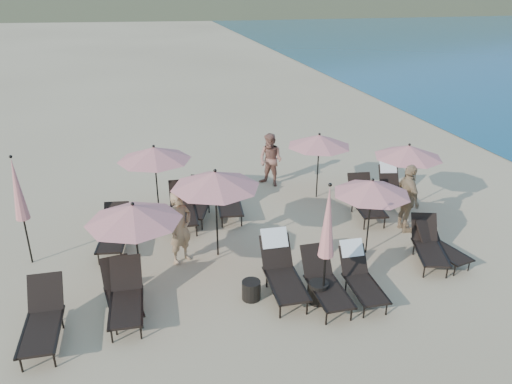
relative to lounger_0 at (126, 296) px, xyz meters
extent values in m
plane|color=#D6BA8C|center=(4.30, -0.39, -0.47)|extent=(800.00, 800.00, 0.00)
cube|color=black|center=(-0.02, -0.29, -0.10)|extent=(0.72, 1.29, 0.05)
cube|color=black|center=(0.03, 0.55, 0.21)|extent=(0.68, 0.51, 0.65)
cylinder|color=black|center=(-0.32, -0.80, -0.29)|extent=(0.04, 0.04, 0.36)
cylinder|color=black|center=(-0.26, 0.28, -0.29)|extent=(0.04, 0.04, 0.36)
cylinder|color=black|center=(0.23, -0.83, -0.29)|extent=(0.04, 0.04, 0.36)
cylinder|color=black|center=(0.29, 0.25, -0.29)|extent=(0.04, 0.04, 0.36)
cube|color=black|center=(-0.33, -0.22, -0.09)|extent=(0.12, 1.42, 0.04)
cube|color=black|center=(0.30, -0.26, -0.09)|extent=(0.12, 1.42, 0.04)
cube|color=black|center=(-0.06, -0.06, -0.13)|extent=(0.78, 1.26, 0.05)
cube|color=black|center=(-0.18, 0.72, 0.16)|extent=(0.67, 0.53, 0.61)
cylinder|color=black|center=(-0.23, -0.58, -0.30)|extent=(0.04, 0.04, 0.33)
cylinder|color=black|center=(-0.39, 0.41, -0.30)|extent=(0.04, 0.04, 0.33)
cylinder|color=black|center=(0.27, -0.51, -0.30)|extent=(0.04, 0.04, 0.33)
cylinder|color=black|center=(0.11, 0.49, -0.30)|extent=(0.04, 0.04, 0.33)
cube|color=black|center=(-0.36, -0.06, -0.12)|extent=(0.24, 1.31, 0.04)
cube|color=black|center=(0.22, 0.03, -0.12)|extent=(0.24, 1.31, 0.04)
cube|color=black|center=(3.34, -0.35, -0.08)|extent=(0.73, 1.36, 0.06)
cube|color=black|center=(3.37, 0.55, 0.25)|extent=(0.71, 0.53, 0.69)
cylinder|color=black|center=(3.03, -0.90, -0.28)|extent=(0.04, 0.04, 0.38)
cylinder|color=black|center=(3.07, 0.25, -0.28)|extent=(0.04, 0.04, 0.38)
cylinder|color=black|center=(3.61, -0.92, -0.28)|extent=(0.04, 0.04, 0.38)
cylinder|color=black|center=(3.65, 0.23, -0.28)|extent=(0.04, 0.04, 0.38)
cube|color=black|center=(3.01, -0.28, -0.07)|extent=(0.09, 1.51, 0.04)
cube|color=black|center=(3.68, -0.30, -0.07)|extent=(0.09, 1.51, 0.04)
cube|color=white|center=(3.37, 0.71, 0.51)|extent=(0.61, 0.33, 0.42)
cube|color=black|center=(4.15, -0.81, -0.10)|extent=(0.66, 1.26, 0.05)
cube|color=black|center=(4.15, 0.03, 0.21)|extent=(0.65, 0.48, 0.65)
cylinder|color=black|center=(3.87, -1.33, -0.29)|extent=(0.04, 0.04, 0.36)
cylinder|color=black|center=(3.88, -0.26, -0.29)|extent=(0.04, 0.04, 0.36)
cylinder|color=black|center=(4.42, -1.34, -0.29)|extent=(0.04, 0.04, 0.36)
cylinder|color=black|center=(4.42, -0.26, -0.29)|extent=(0.04, 0.04, 0.36)
cube|color=black|center=(3.83, -0.76, -0.09)|extent=(0.05, 1.41, 0.04)
cube|color=black|center=(4.46, -0.76, -0.09)|extent=(0.05, 1.41, 0.04)
cube|color=black|center=(4.97, -0.86, -0.13)|extent=(0.64, 1.18, 0.05)
cube|color=black|center=(5.00, -0.08, 0.15)|extent=(0.61, 0.46, 0.59)
cylinder|color=black|center=(4.70, -1.33, -0.31)|extent=(0.03, 0.03, 0.33)
cylinder|color=black|center=(4.74, -0.34, -0.31)|extent=(0.03, 0.03, 0.33)
cylinder|color=black|center=(5.20, -1.35, -0.31)|extent=(0.03, 0.03, 0.33)
cylinder|color=black|center=(5.24, -0.36, -0.31)|extent=(0.03, 0.03, 0.33)
cube|color=black|center=(4.69, -0.80, -0.12)|extent=(0.09, 1.30, 0.04)
cube|color=black|center=(5.26, -0.82, -0.12)|extent=(0.09, 1.30, 0.04)
cube|color=white|center=(5.01, 0.06, 0.38)|extent=(0.53, 0.29, 0.36)
cube|color=black|center=(7.60, 0.08, -0.15)|extent=(0.78, 1.18, 0.05)
cube|color=black|center=(7.45, 0.79, 0.12)|extent=(0.64, 0.52, 0.56)
cylinder|color=black|center=(7.46, -0.41, -0.32)|extent=(0.03, 0.03, 0.31)
cylinder|color=black|center=(7.27, 0.50, -0.32)|extent=(0.03, 0.03, 0.31)
cylinder|color=black|center=(7.92, -0.32, -0.32)|extent=(0.03, 0.03, 0.31)
cylinder|color=black|center=(7.73, 0.60, -0.32)|extent=(0.03, 0.03, 0.31)
cube|color=black|center=(7.32, 0.07, -0.14)|extent=(0.29, 1.20, 0.04)
cube|color=black|center=(7.86, 0.18, -0.14)|extent=(0.29, 1.20, 0.04)
cube|color=black|center=(-0.29, 2.66, -0.11)|extent=(0.83, 1.33, 0.05)
cube|color=black|center=(-0.16, 3.49, 0.20)|extent=(0.71, 0.57, 0.64)
cylinder|color=black|center=(-0.64, 2.19, -0.29)|extent=(0.04, 0.04, 0.35)
cylinder|color=black|center=(-0.47, 3.25, -0.29)|extent=(0.04, 0.04, 0.35)
cylinder|color=black|center=(-0.11, 2.11, -0.29)|extent=(0.04, 0.04, 0.35)
cylinder|color=black|center=(0.06, 3.17, -0.29)|extent=(0.04, 0.04, 0.35)
cube|color=black|center=(-0.59, 2.76, -0.09)|extent=(0.26, 1.39, 0.04)
cube|color=black|center=(0.03, 2.67, -0.09)|extent=(0.26, 1.39, 0.04)
cube|color=black|center=(1.63, 3.61, -0.09)|extent=(0.74, 1.34, 0.05)
cube|color=black|center=(1.67, 4.49, 0.24)|extent=(0.70, 0.53, 0.68)
cylinder|color=black|center=(1.32, 3.07, -0.28)|extent=(0.04, 0.04, 0.37)
cylinder|color=black|center=(1.37, 4.20, -0.28)|extent=(0.04, 0.04, 0.37)
cylinder|color=black|center=(1.88, 3.05, -0.28)|extent=(0.04, 0.04, 0.37)
cylinder|color=black|center=(1.94, 4.17, -0.28)|extent=(0.04, 0.04, 0.37)
cube|color=black|center=(1.30, 3.68, -0.08)|extent=(0.11, 1.48, 0.04)
cube|color=black|center=(1.96, 3.65, -0.08)|extent=(0.11, 1.48, 0.04)
cube|color=black|center=(2.00, 3.98, -0.10)|extent=(1.05, 1.42, 0.05)
cube|color=black|center=(2.29, 4.78, 0.21)|extent=(0.78, 0.68, 0.66)
cylinder|color=black|center=(1.56, 3.57, -0.29)|extent=(0.04, 0.04, 0.36)
cylinder|color=black|center=(1.94, 4.60, -0.29)|extent=(0.04, 0.04, 0.36)
cylinder|color=black|center=(2.08, 3.39, -0.29)|extent=(0.04, 0.04, 0.36)
cylinder|color=black|center=(2.45, 4.41, -0.29)|extent=(0.04, 0.04, 0.36)
cube|color=black|center=(1.72, 4.14, -0.09)|extent=(0.53, 1.36, 0.04)
cube|color=black|center=(2.32, 3.92, -0.09)|extent=(0.53, 1.36, 0.04)
cube|color=black|center=(2.98, 3.87, -0.10)|extent=(0.80, 1.33, 0.05)
cube|color=black|center=(3.08, 4.72, 0.21)|extent=(0.71, 0.55, 0.65)
cylinder|color=black|center=(2.65, 3.38, -0.29)|extent=(0.04, 0.04, 0.36)
cylinder|color=black|center=(2.77, 4.46, -0.29)|extent=(0.04, 0.04, 0.36)
cylinder|color=black|center=(3.20, 3.32, -0.29)|extent=(0.04, 0.04, 0.36)
cylinder|color=black|center=(3.32, 4.40, -0.29)|extent=(0.04, 0.04, 0.36)
cube|color=black|center=(2.67, 3.96, -0.09)|extent=(0.21, 1.42, 0.04)
cube|color=black|center=(3.30, 3.89, -0.09)|extent=(0.21, 1.42, 0.04)
cube|color=black|center=(6.81, 2.78, -0.08)|extent=(0.86, 1.41, 0.06)
cube|color=black|center=(6.93, 3.66, 0.25)|extent=(0.75, 0.59, 0.69)
cylinder|color=black|center=(6.45, 2.26, -0.28)|extent=(0.04, 0.04, 0.38)
cylinder|color=black|center=(6.60, 3.40, -0.28)|extent=(0.04, 0.04, 0.38)
cylinder|color=black|center=(7.02, 2.19, -0.28)|extent=(0.04, 0.04, 0.38)
cylinder|color=black|center=(7.18, 3.32, -0.28)|extent=(0.04, 0.04, 0.38)
cube|color=black|center=(6.49, 2.88, -0.07)|extent=(0.24, 1.49, 0.04)
cube|color=black|center=(7.15, 2.79, -0.07)|extent=(0.24, 1.49, 0.04)
cube|color=black|center=(8.11, 3.60, -0.12)|extent=(0.85, 1.29, 0.05)
cube|color=black|center=(8.28, 4.38, 0.17)|extent=(0.69, 0.57, 0.61)
cylinder|color=black|center=(7.75, 3.18, -0.30)|extent=(0.04, 0.04, 0.33)
cylinder|color=black|center=(7.97, 4.17, -0.30)|extent=(0.04, 0.04, 0.33)
cylinder|color=black|center=(8.25, 3.07, -0.30)|extent=(0.04, 0.04, 0.33)
cylinder|color=black|center=(8.47, 4.06, -0.30)|extent=(0.04, 0.04, 0.33)
cube|color=black|center=(7.83, 3.71, -0.11)|extent=(0.33, 1.31, 0.04)
cube|color=black|center=(8.41, 3.59, -0.11)|extent=(0.33, 1.31, 0.04)
cube|color=white|center=(8.31, 4.52, 0.40)|extent=(0.58, 0.39, 0.37)
cube|color=black|center=(-1.57, -0.67, -0.09)|extent=(0.71, 1.31, 0.05)
cube|color=black|center=(-1.54, 0.20, 0.23)|extent=(0.68, 0.51, 0.67)
cylinder|color=black|center=(-1.87, -1.20, -0.29)|extent=(0.04, 0.04, 0.37)
cylinder|color=black|center=(-1.83, -0.09, -0.29)|extent=(0.04, 0.04, 0.37)
cylinder|color=black|center=(-1.31, -1.22, -0.29)|extent=(0.04, 0.04, 0.37)
cylinder|color=black|center=(-1.27, -0.11, -0.29)|extent=(0.04, 0.04, 0.37)
cube|color=black|center=(-1.89, -0.60, -0.08)|extent=(0.09, 1.46, 0.04)
cube|color=black|center=(-1.25, -0.63, -0.08)|extent=(0.09, 1.46, 0.04)
cube|color=black|center=(7.14, 0.10, -0.11)|extent=(0.97, 1.35, 0.05)
cube|color=black|center=(7.39, 0.88, 0.18)|extent=(0.74, 0.63, 0.63)
cylinder|color=black|center=(6.73, -0.30, -0.30)|extent=(0.04, 0.04, 0.34)
cylinder|color=black|center=(7.05, 0.70, -0.30)|extent=(0.04, 0.04, 0.34)
cylinder|color=black|center=(7.23, -0.46, -0.30)|extent=(0.04, 0.04, 0.34)
cylinder|color=black|center=(7.55, 0.53, -0.30)|extent=(0.04, 0.04, 0.34)
cube|color=black|center=(6.86, 0.25, -0.10)|extent=(0.46, 1.31, 0.04)
cube|color=black|center=(7.44, 0.06, -0.10)|extent=(0.46, 1.31, 0.04)
cylinder|color=black|center=(0.31, 0.79, 0.55)|extent=(0.04, 0.04, 2.04)
cone|color=#DB857B|center=(0.31, 0.79, 1.48)|extent=(2.04, 2.04, 0.37)
sphere|color=black|center=(0.31, 0.79, 1.69)|extent=(0.08, 0.08, 0.08)
cylinder|color=black|center=(2.26, 1.94, 0.61)|extent=(0.05, 0.05, 2.16)
cone|color=#DB857B|center=(2.26, 1.94, 1.59)|extent=(2.16, 2.16, 0.39)
sphere|color=black|center=(2.26, 1.94, 1.82)|extent=(0.08, 0.08, 0.08)
cylinder|color=black|center=(5.94, 1.10, 0.48)|extent=(0.04, 0.04, 1.90)
cone|color=#DB857B|center=(5.94, 1.10, 1.34)|extent=(1.90, 1.90, 0.34)
sphere|color=black|center=(5.94, 1.10, 1.54)|extent=(0.07, 0.07, 0.07)
cylinder|color=black|center=(1.00, 4.48, 0.56)|extent=(0.04, 0.04, 2.07)
cone|color=#DB857B|center=(1.00, 4.48, 1.50)|extent=(2.07, 2.07, 0.37)
sphere|color=black|center=(1.00, 4.48, 1.72)|extent=(0.08, 0.08, 0.08)
cylinder|color=black|center=(5.97, 4.71, 0.52)|extent=(0.04, 0.04, 1.97)
cone|color=#DB857B|center=(5.97, 4.71, 1.41)|extent=(1.97, 1.97, 0.36)
sphere|color=black|center=(5.97, 4.71, 1.61)|extent=(0.08, 0.08, 0.08)
cylinder|color=black|center=(8.10, 3.13, 0.51)|extent=(0.04, 0.04, 1.96)
cone|color=#DB857B|center=(8.10, 3.13, 1.40)|extent=(1.96, 1.96, 0.36)
sphere|color=black|center=(8.10, 3.13, 1.61)|extent=(0.07, 0.07, 0.07)
cylinder|color=black|center=(4.06, -0.68, 0.14)|extent=(0.04, 0.04, 1.21)
cone|color=#DB857B|center=(4.06, -0.68, 1.52)|extent=(0.33, 0.33, 1.54)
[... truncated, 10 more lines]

